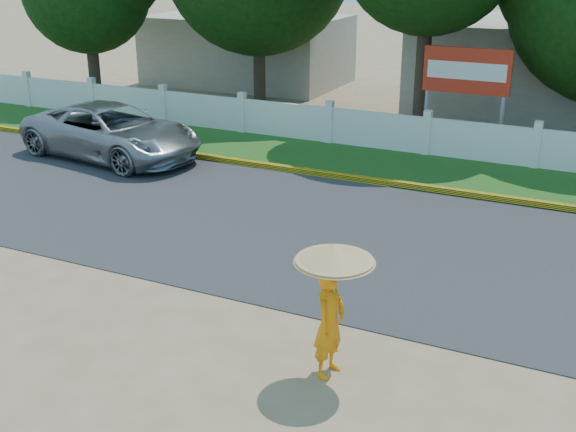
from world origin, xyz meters
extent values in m
plane|color=#9E8460|center=(0.00, 0.00, 0.00)|extent=(120.00, 120.00, 0.00)
cube|color=#38383A|center=(0.00, 4.50, 0.01)|extent=(60.00, 7.00, 0.02)
cube|color=#2D601E|center=(0.00, 9.75, 0.01)|extent=(60.00, 3.50, 0.03)
cube|color=yellow|center=(0.00, 8.05, 0.08)|extent=(40.00, 0.18, 0.16)
cube|color=silver|center=(0.00, 11.20, 0.55)|extent=(40.00, 0.10, 1.10)
cube|color=#B7AD99|center=(3.00, 18.00, 1.60)|extent=(10.00, 6.00, 3.20)
cube|color=#B7AD99|center=(-10.00, 19.00, 1.40)|extent=(8.00, 5.00, 2.80)
imported|color=#93959A|center=(-7.93, 7.13, 0.75)|extent=(5.71, 3.22, 1.50)
imported|color=orange|center=(1.76, -0.35, 0.81)|extent=(0.46, 0.63, 1.62)
cylinder|color=gray|center=(1.81, -0.35, 1.44)|extent=(0.02, 0.02, 1.05)
cone|color=tan|center=(1.81, -0.35, 1.89)|extent=(1.11, 1.11, 0.27)
cylinder|color=gray|center=(-0.35, 12.30, 1.00)|extent=(0.12, 0.12, 2.00)
cylinder|color=gray|center=(1.85, 12.30, 1.00)|extent=(0.12, 0.12, 2.00)
cube|color=red|center=(0.75, 12.30, 2.30)|extent=(2.50, 0.12, 1.30)
cube|color=silver|center=(0.75, 12.24, 2.30)|extent=(2.25, 0.02, 0.49)
cylinder|color=#473828|center=(-7.37, 15.02, 1.68)|extent=(0.44, 0.44, 3.36)
cylinder|color=#473828|center=(-13.47, 13.13, 1.42)|extent=(0.44, 0.44, 2.84)
cylinder|color=#473828|center=(-0.76, 13.10, 2.15)|extent=(0.44, 0.44, 4.30)
camera|label=1|loc=(5.04, -8.57, 5.79)|focal=45.00mm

